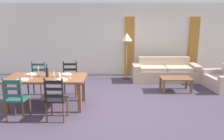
# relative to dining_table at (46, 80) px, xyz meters

# --- Properties ---
(ground_plane) EXTENTS (9.60, 9.60, 0.02)m
(ground_plane) POSITION_rel_dining_table_xyz_m (1.54, 0.02, -0.67)
(ground_plane) COLOR #463A4C
(wall_far) EXTENTS (9.60, 0.16, 2.70)m
(wall_far) POSITION_rel_dining_table_xyz_m (1.54, 3.32, 0.69)
(wall_far) COLOR silver
(wall_far) RESTS_ON ground_plane
(curtain_panel_left) EXTENTS (0.35, 0.08, 2.20)m
(curtain_panel_left) POSITION_rel_dining_table_xyz_m (2.24, 3.18, 0.44)
(curtain_panel_left) COLOR #B7742F
(curtain_panel_left) RESTS_ON ground_plane
(curtain_panel_right) EXTENTS (0.35, 0.08, 2.20)m
(curtain_panel_right) POSITION_rel_dining_table_xyz_m (4.64, 3.18, 0.44)
(curtain_panel_right) COLOR #B7742F
(curtain_panel_right) RESTS_ON ground_plane
(dining_table) EXTENTS (1.90, 0.96, 0.75)m
(dining_table) POSITION_rel_dining_table_xyz_m (0.00, 0.00, 0.00)
(dining_table) COLOR brown
(dining_table) RESTS_ON ground_plane
(dining_chair_near_left) EXTENTS (0.45, 0.43, 0.96)m
(dining_chair_near_left) POSITION_rel_dining_table_xyz_m (-0.43, -0.76, -0.19)
(dining_chair_near_left) COLOR #23534E
(dining_chair_near_left) RESTS_ON ground_plane
(dining_chair_near_right) EXTENTS (0.44, 0.42, 0.96)m
(dining_chair_near_right) POSITION_rel_dining_table_xyz_m (0.42, -0.79, -0.19)
(dining_chair_near_right) COLOR black
(dining_chair_near_right) RESTS_ON ground_plane
(dining_chair_far_left) EXTENTS (0.45, 0.43, 0.96)m
(dining_chair_far_left) POSITION_rel_dining_table_xyz_m (-0.48, 0.75, -0.19)
(dining_chair_far_left) COLOR #22514D
(dining_chair_far_left) RESTS_ON ground_plane
(dining_chair_far_right) EXTENTS (0.43, 0.42, 0.96)m
(dining_chair_far_right) POSITION_rel_dining_table_xyz_m (0.41, 0.79, -0.19)
(dining_chair_far_right) COLOR black
(dining_chair_far_right) RESTS_ON ground_plane
(dinner_plate_near_left) EXTENTS (0.24, 0.24, 0.02)m
(dinner_plate_near_left) POSITION_rel_dining_table_xyz_m (-0.45, -0.25, 0.10)
(dinner_plate_near_left) COLOR white
(dinner_plate_near_left) RESTS_ON dining_table
(fork_near_left) EXTENTS (0.02, 0.17, 0.01)m
(fork_near_left) POSITION_rel_dining_table_xyz_m (-0.60, -0.25, 0.09)
(fork_near_left) COLOR silver
(fork_near_left) RESTS_ON dining_table
(dinner_plate_near_right) EXTENTS (0.24, 0.24, 0.02)m
(dinner_plate_near_right) POSITION_rel_dining_table_xyz_m (0.45, -0.25, 0.10)
(dinner_plate_near_right) COLOR white
(dinner_plate_near_right) RESTS_ON dining_table
(fork_near_right) EXTENTS (0.03, 0.17, 0.01)m
(fork_near_right) POSITION_rel_dining_table_xyz_m (0.30, -0.25, 0.09)
(fork_near_right) COLOR silver
(fork_near_right) RESTS_ON dining_table
(dinner_plate_far_left) EXTENTS (0.24, 0.24, 0.02)m
(dinner_plate_far_left) POSITION_rel_dining_table_xyz_m (-0.45, 0.25, 0.10)
(dinner_plate_far_left) COLOR white
(dinner_plate_far_left) RESTS_ON dining_table
(fork_far_left) EXTENTS (0.03, 0.17, 0.01)m
(fork_far_left) POSITION_rel_dining_table_xyz_m (-0.60, 0.25, 0.09)
(fork_far_left) COLOR silver
(fork_far_left) RESTS_ON dining_table
(dinner_plate_far_right) EXTENTS (0.24, 0.24, 0.02)m
(dinner_plate_far_right) POSITION_rel_dining_table_xyz_m (0.45, 0.25, 0.10)
(dinner_plate_far_right) COLOR white
(dinner_plate_far_right) RESTS_ON dining_table
(fork_far_right) EXTENTS (0.03, 0.17, 0.01)m
(fork_far_right) POSITION_rel_dining_table_xyz_m (0.30, 0.25, 0.09)
(fork_far_right) COLOR silver
(fork_far_right) RESTS_ON dining_table
(wine_bottle) EXTENTS (0.07, 0.07, 0.32)m
(wine_bottle) POSITION_rel_dining_table_xyz_m (0.03, 0.01, 0.20)
(wine_bottle) COLOR black
(wine_bottle) RESTS_ON dining_table
(wine_glass_near_left) EXTENTS (0.06, 0.06, 0.16)m
(wine_glass_near_left) POSITION_rel_dining_table_xyz_m (-0.31, -0.12, 0.20)
(wine_glass_near_left) COLOR white
(wine_glass_near_left) RESTS_ON dining_table
(wine_glass_near_right) EXTENTS (0.06, 0.06, 0.16)m
(wine_glass_near_right) POSITION_rel_dining_table_xyz_m (0.60, -0.12, 0.20)
(wine_glass_near_right) COLOR white
(wine_glass_near_right) RESTS_ON dining_table
(coffee_cup_primary) EXTENTS (0.07, 0.07, 0.09)m
(coffee_cup_primary) POSITION_rel_dining_table_xyz_m (0.31, 0.04, 0.13)
(coffee_cup_primary) COLOR silver
(coffee_cup_primary) RESTS_ON dining_table
(candle_tall) EXTENTS (0.05, 0.05, 0.26)m
(candle_tall) POSITION_rel_dining_table_xyz_m (-0.18, 0.02, 0.16)
(candle_tall) COLOR #998C66
(candle_tall) RESTS_ON dining_table
(candle_short) EXTENTS (0.05, 0.05, 0.16)m
(candle_short) POSITION_rel_dining_table_xyz_m (0.20, -0.04, 0.13)
(candle_short) COLOR #998C66
(candle_short) RESTS_ON dining_table
(couch) EXTENTS (2.28, 0.80, 0.80)m
(couch) POSITION_rel_dining_table_xyz_m (3.44, 2.43, -0.37)
(couch) COLOR #C6A98E
(couch) RESTS_ON ground_plane
(coffee_table) EXTENTS (0.90, 0.56, 0.42)m
(coffee_table) POSITION_rel_dining_table_xyz_m (3.49, 1.21, -0.31)
(coffee_table) COLOR brown
(coffee_table) RESTS_ON ground_plane
(armchair_upholstered) EXTENTS (0.92, 1.24, 0.72)m
(armchair_upholstered) POSITION_rel_dining_table_xyz_m (5.06, 1.47, -0.41)
(armchair_upholstered) COLOR #C1A49B
(armchair_upholstered) RESTS_ON ground_plane
(standing_lamp) EXTENTS (0.40, 0.40, 1.64)m
(standing_lamp) POSITION_rel_dining_table_xyz_m (2.09, 2.61, 0.75)
(standing_lamp) COLOR #332D28
(standing_lamp) RESTS_ON ground_plane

